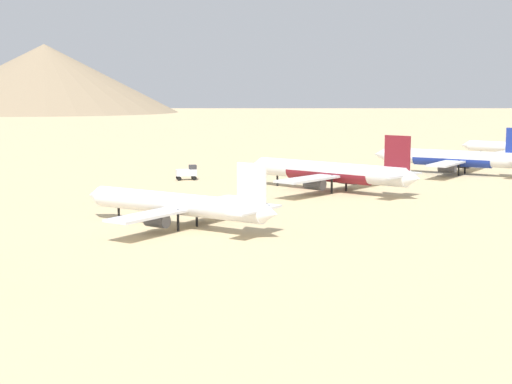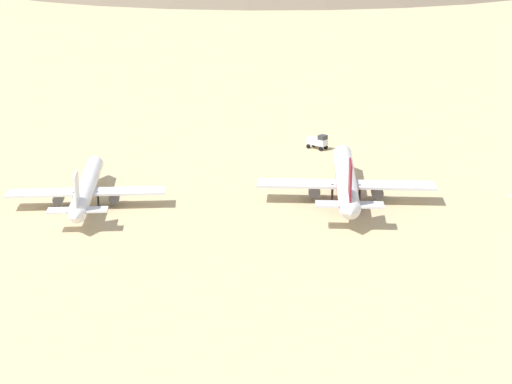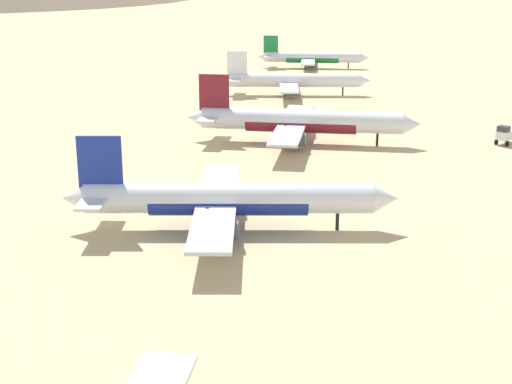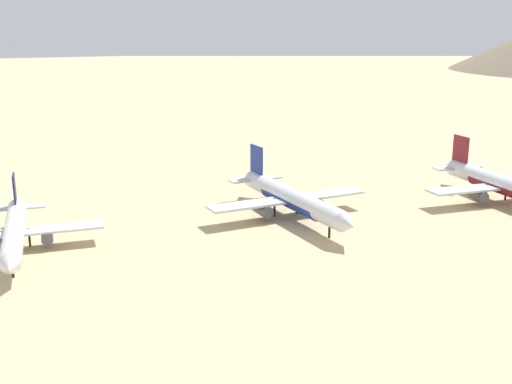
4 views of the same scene
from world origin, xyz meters
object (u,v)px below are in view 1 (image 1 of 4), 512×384
parked_jet_3 (178,205)px  parked_jet_2 (330,172)px  service_truck (187,172)px  parked_jet_1 (454,158)px

parked_jet_3 → parked_jet_2: bearing=-93.7°
parked_jet_3 → service_truck: bearing=-56.6°
parked_jet_3 → service_truck: 68.66m
parked_jet_2 → service_truck: (41.39, -2.46, -2.42)m
parked_jet_1 → service_truck: size_ratio=8.36×
parked_jet_2 → parked_jet_3: size_ratio=1.14×
parked_jet_2 → parked_jet_3: bearing=86.3°
parked_jet_2 → service_truck: parked_jet_2 is taller
parked_jet_1 → parked_jet_2: parked_jet_2 is taller
parked_jet_1 → parked_jet_2: bearing=73.3°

